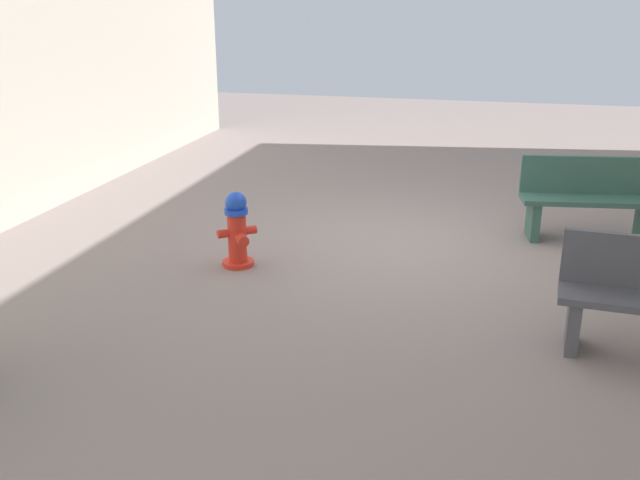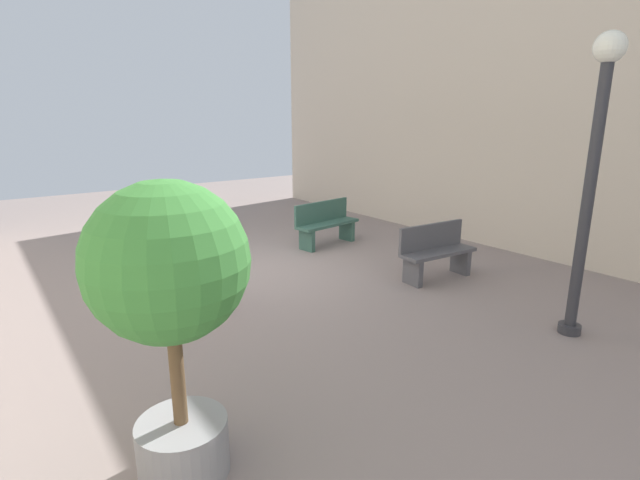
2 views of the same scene
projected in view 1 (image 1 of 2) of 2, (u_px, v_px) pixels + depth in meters
ground_plane at (408, 243)px, 8.26m from camera, size 23.40×23.40×0.00m
fire_hydrant at (237, 229)px, 7.47m from camera, size 0.38×0.38×0.81m
bench_near at (589, 198)px, 8.29m from camera, size 1.61×0.66×0.95m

